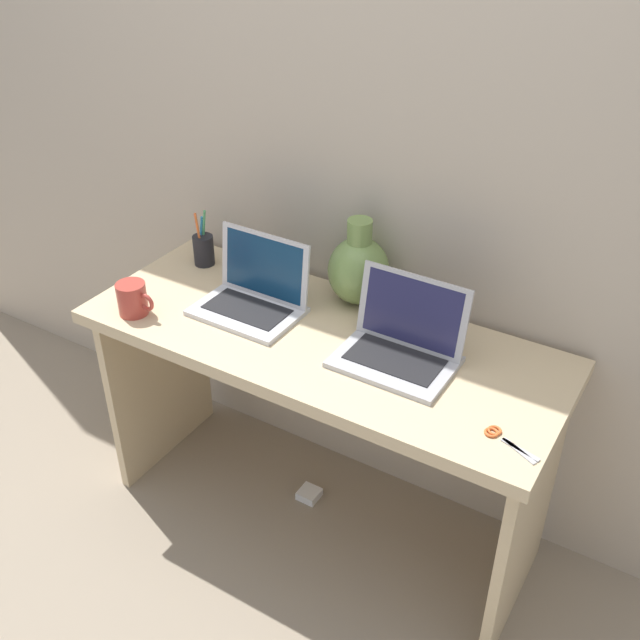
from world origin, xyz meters
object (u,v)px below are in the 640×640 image
at_px(scissors, 502,438).
at_px(laptop_left, 255,290).
at_px(power_brick, 309,494).
at_px(laptop_right, 403,339).
at_px(coffee_mug, 133,299).
at_px(green_vase, 359,269).
at_px(pen_cup, 204,249).

bearing_deg(scissors, laptop_left, 167.94).
distance_m(laptop_left, power_brick, 0.80).
distance_m(laptop_left, laptop_right, 0.49).
bearing_deg(power_brick, laptop_left, -170.44).
bearing_deg(laptop_left, coffee_mug, -142.97).
distance_m(laptop_right, coffee_mug, 0.80).
bearing_deg(laptop_right, green_vase, 141.42).
relative_size(laptop_left, laptop_right, 0.99).
xyz_separation_m(laptop_right, power_brick, (-0.32, 0.03, -0.79)).
relative_size(laptop_left, green_vase, 1.16).
relative_size(scissors, power_brick, 2.07).
xyz_separation_m(green_vase, pen_cup, (-0.55, -0.06, -0.06)).
height_order(laptop_left, scissors, laptop_left).
height_order(laptop_left, laptop_right, laptop_right).
height_order(coffee_mug, power_brick, coffee_mug).
height_order(laptop_left, coffee_mug, laptop_left).
xyz_separation_m(green_vase, scissors, (0.59, -0.37, -0.11)).
relative_size(green_vase, pen_cup, 1.44).
bearing_deg(laptop_right, laptop_left, 179.81).
distance_m(laptop_right, green_vase, 0.32).
relative_size(green_vase, power_brick, 3.84).
height_order(laptop_left, green_vase, green_vase).
bearing_deg(power_brick, scissors, -17.11).
relative_size(pen_cup, power_brick, 2.67).
xyz_separation_m(laptop_left, coffee_mug, (-0.29, -0.22, -0.01)).
xyz_separation_m(pen_cup, scissors, (1.14, -0.31, -0.05)).
bearing_deg(coffee_mug, pen_cup, 92.88).
xyz_separation_m(scissors, power_brick, (-0.67, 0.21, -0.73)).
distance_m(laptop_left, green_vase, 0.31).
height_order(green_vase, pen_cup, green_vase).
xyz_separation_m(laptop_left, scissors, (0.84, -0.18, -0.06)).
distance_m(laptop_left, pen_cup, 0.33).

